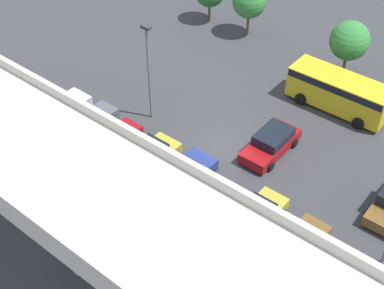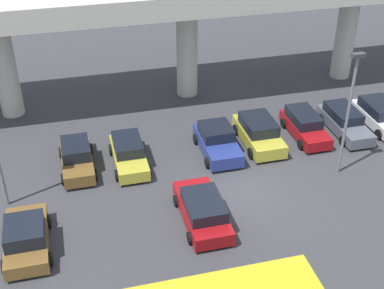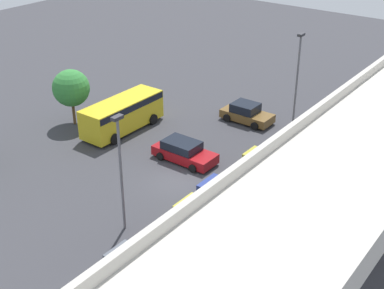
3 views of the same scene
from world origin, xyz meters
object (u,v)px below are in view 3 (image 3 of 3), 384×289
parked_car_3 (184,152)px  lamp_post_near_aisle (120,165)px  shuttle_bus (122,112)px  lamp_post_mid_lot (297,75)px  parked_car_0 (247,113)px  parked_car_5 (214,214)px  parked_car_4 (234,193)px  tree_front_left (71,88)px  parked_car_7 (149,268)px  parked_car_1 (300,146)px  parked_car_2 (276,161)px  parked_car_6 (184,243)px

parked_car_3 → lamp_post_near_aisle: size_ratio=0.66×
shuttle_bus → lamp_post_mid_lot: (-8.50, 11.05, 3.14)m
parked_car_0 → parked_car_5: 15.26m
parked_car_4 → tree_front_left: size_ratio=0.92×
parked_car_0 → lamp_post_near_aisle: (17.30, 2.17, 3.59)m
parked_car_3 → shuttle_bus: shuttle_bus is taller
parked_car_7 → shuttle_bus: 18.35m
parked_car_1 → tree_front_left: (6.24, -17.68, 2.45)m
parked_car_2 → shuttle_bus: shuttle_bus is taller
lamp_post_near_aisle → tree_front_left: lamp_post_near_aisle is taller
parked_car_1 → parked_car_2: 2.99m
parked_car_1 → parked_car_5: size_ratio=0.98×
lamp_post_mid_lot → parked_car_1: bearing=33.3°
tree_front_left → shuttle_bus: bearing=111.2°
tree_front_left → parked_car_0: bearing=128.5°
parked_car_2 → parked_car_3: bearing=24.9°
parked_car_1 → shuttle_bus: (4.65, -13.58, 0.81)m
parked_car_7 → parked_car_0: bearing=-72.4°
parked_car_0 → parked_car_2: 8.31m
shuttle_bus → parked_car_0: bearing=135.7°
parked_car_2 → parked_car_5: parked_car_5 is taller
parked_car_0 → lamp_post_near_aisle: size_ratio=0.60×
parked_car_0 → parked_car_4: 12.62m
parked_car_2 → parked_car_0: bearing=-43.8°
parked_car_4 → parked_car_1: bearing=-92.7°
parked_car_0 → parked_car_1: parked_car_1 is taller
shuttle_bus → tree_front_left: (1.59, -4.10, 1.64)m
parked_car_5 → lamp_post_mid_lot: 15.68m
lamp_post_near_aisle → parked_car_4: bearing=148.6°
parked_car_1 → parked_car_7: 17.01m
parked_car_1 → parked_car_0: bearing=-23.7°
parked_car_7 → lamp_post_near_aisle: bearing=-31.2°
lamp_post_near_aisle → lamp_post_mid_lot: lamp_post_mid_lot is taller
parked_car_0 → parked_car_1: size_ratio=0.97×
parked_car_2 → parked_car_5: bearing=91.9°
parked_car_1 → parked_car_6: size_ratio=1.02×
parked_car_1 → parked_car_3: parked_car_1 is taller
parked_car_2 → parked_car_6: parked_car_2 is taller
tree_front_left → parked_car_6: bearing=65.6°
parked_car_5 → parked_car_0: bearing=-65.8°
parked_car_0 → lamp_post_mid_lot: size_ratio=0.55×
parked_car_7 → lamp_post_mid_lot: lamp_post_mid_lot is taller
parked_car_0 → parked_car_5: size_ratio=0.95×
tree_front_left → parked_car_3: bearing=92.2°
parked_car_6 → lamp_post_mid_lot: lamp_post_mid_lot is taller
parked_car_2 → parked_car_4: bearing=89.4°
parked_car_6 → lamp_post_mid_lot: bearing=-81.7°
parked_car_1 → parked_car_7: (17.01, -0.04, -0.02)m
tree_front_left → parked_car_1: bearing=109.4°
parked_car_2 → lamp_post_mid_lot: bearing=-72.2°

